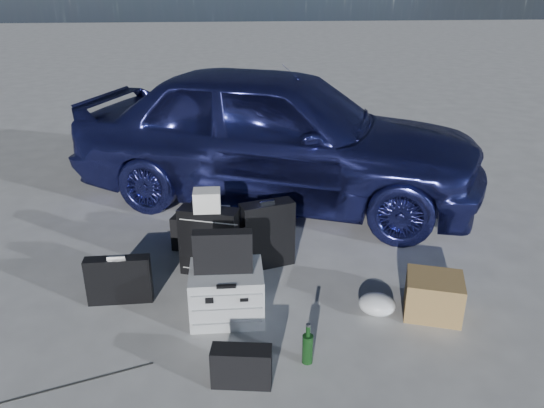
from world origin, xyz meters
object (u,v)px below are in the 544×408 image
at_px(suitcase_right, 210,241).
at_px(cardboard_box, 433,296).
at_px(green_bottle, 308,344).
at_px(suitcase_left, 267,234).
at_px(briefcase, 119,280).
at_px(duffel_bag, 209,232).
at_px(car, 276,134).
at_px(pelican_case, 227,293).

distance_m(suitcase_right, cardboard_box, 1.91).
bearing_deg(green_bottle, suitcase_left, 96.78).
distance_m(briefcase, suitcase_left, 1.33).
xyz_separation_m(suitcase_left, green_bottle, (0.16, -1.36, -0.16)).
relative_size(cardboard_box, green_bottle, 1.42).
bearing_deg(duffel_bag, cardboard_box, -16.79).
xyz_separation_m(suitcase_right, green_bottle, (0.67, -1.27, -0.16)).
bearing_deg(duffel_bag, car, 76.26).
bearing_deg(car, suitcase_left, -166.76).
relative_size(car, suitcase_left, 7.48).
xyz_separation_m(briefcase, suitcase_right, (0.72, 0.40, 0.11)).
xyz_separation_m(car, suitcase_left, (-0.24, -1.59, -0.48)).
bearing_deg(suitcase_left, briefcase, -174.68).
relative_size(pelican_case, briefcase, 1.09).
bearing_deg(pelican_case, green_bottle, -47.73).
bearing_deg(suitcase_right, briefcase, -132.54).
xyz_separation_m(briefcase, suitcase_left, (1.23, 0.49, 0.11)).
bearing_deg(pelican_case, cardboard_box, -3.74).
bearing_deg(green_bottle, car, 88.55).
bearing_deg(duffel_bag, suitcase_right, -68.30).
distance_m(suitcase_left, suitcase_right, 0.52).
relative_size(briefcase, suitcase_right, 0.83).
bearing_deg(pelican_case, suitcase_left, 64.25).
bearing_deg(cardboard_box, suitcase_right, 155.57).
bearing_deg(suitcase_right, pelican_case, -59.86).
xyz_separation_m(cardboard_box, green_bottle, (-1.06, -0.48, -0.01)).
bearing_deg(briefcase, green_bottle, -32.95).
relative_size(car, suitcase_right, 7.48).
height_order(suitcase_left, cardboard_box, suitcase_left).
relative_size(suitcase_left, suitcase_right, 1.00).
distance_m(car, suitcase_left, 1.68).
distance_m(car, duffel_bag, 1.57).
relative_size(pelican_case, duffel_bag, 0.83).
height_order(suitcase_right, green_bottle, suitcase_right).
bearing_deg(duffel_bag, briefcase, -110.11).
relative_size(briefcase, green_bottle, 1.72).
height_order(pelican_case, briefcase, pelican_case).
bearing_deg(pelican_case, car, 75.88).
xyz_separation_m(duffel_bag, green_bottle, (0.70, -1.74, -0.02)).
relative_size(pelican_case, green_bottle, 1.86).
distance_m(briefcase, duffel_bag, 1.11).
height_order(car, green_bottle, car).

